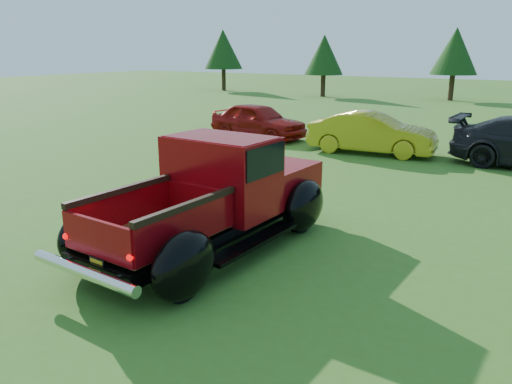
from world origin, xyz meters
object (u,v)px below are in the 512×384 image
(tree_west, at_px, (324,55))
(show_car_red, at_px, (258,121))
(tree_far_west, at_px, (223,49))
(tree_mid_left, at_px, (455,51))
(show_car_yellow, at_px, (372,133))
(pickup_truck, at_px, (222,193))

(tree_west, relative_size, show_car_red, 1.11)
(tree_far_west, height_order, show_car_red, tree_far_west)
(tree_mid_left, distance_m, show_car_yellow, 21.51)
(show_car_red, bearing_deg, tree_mid_left, -1.17)
(pickup_truck, distance_m, show_car_red, 11.50)
(show_car_yellow, bearing_deg, pickup_truck, 176.86)
(pickup_truck, bearing_deg, tree_far_west, 128.18)
(show_car_red, distance_m, show_car_yellow, 5.04)
(tree_mid_left, relative_size, show_car_yellow, 1.17)
(tree_mid_left, xyz_separation_m, show_car_red, (-3.50, -20.64, -2.68))
(tree_far_west, xyz_separation_m, tree_mid_left, (19.00, 1.00, -0.14))
(pickup_truck, relative_size, show_car_red, 1.32)
(tree_far_west, bearing_deg, pickup_truck, -54.93)
(tree_mid_left, relative_size, show_car_red, 1.21)
(tree_west, distance_m, pickup_truck, 30.86)
(tree_west, xyz_separation_m, show_car_red, (5.50, -18.64, -2.40))
(tree_mid_left, xyz_separation_m, pickup_truck, (1.91, -30.79, -2.44))
(show_car_red, relative_size, show_car_yellow, 0.97)
(tree_west, relative_size, tree_mid_left, 0.92)
(show_car_red, xyz_separation_m, show_car_yellow, (5.00, -0.65, 0.00))
(tree_far_west, relative_size, show_car_red, 1.25)
(tree_mid_left, height_order, pickup_truck, tree_mid_left)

